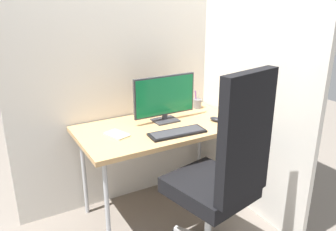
# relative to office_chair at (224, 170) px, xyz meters

# --- Properties ---
(ground_plane) EXTENTS (8.00, 8.00, 0.00)m
(ground_plane) POSITION_rel_office_chair_xyz_m (-0.08, 0.68, -0.67)
(ground_plane) COLOR slate
(wall_back) EXTENTS (2.13, 0.04, 2.80)m
(wall_back) POSITION_rel_office_chair_xyz_m (-0.08, 1.05, 0.73)
(wall_back) COLOR silver
(wall_back) RESTS_ON ground_plane
(wall_side_right) EXTENTS (0.04, 1.54, 2.80)m
(wall_side_right) POSITION_rel_office_chair_xyz_m (0.59, 0.56, 0.73)
(wall_side_right) COLOR silver
(wall_side_right) RESTS_ON ground_plane
(desk) EXTENTS (1.27, 0.68, 0.75)m
(desk) POSITION_rel_office_chair_xyz_m (-0.08, 0.68, 0.03)
(desk) COLOR tan
(desk) RESTS_ON ground_plane
(office_chair) EXTENTS (0.56, 0.62, 1.32)m
(office_chair) POSITION_rel_office_chair_xyz_m (0.00, 0.00, 0.00)
(office_chair) COLOR black
(office_chair) RESTS_ON ground_plane
(monitor) EXTENTS (0.52, 0.15, 0.37)m
(monitor) POSITION_rel_office_chair_xyz_m (0.01, 0.77, 0.27)
(monitor) COLOR #333338
(monitor) RESTS_ON desk
(keyboard) EXTENTS (0.43, 0.17, 0.02)m
(keyboard) POSITION_rel_office_chair_xyz_m (-0.05, 0.48, 0.09)
(keyboard) COLOR black
(keyboard) RESTS_ON desk
(mouse) EXTENTS (0.08, 0.11, 0.03)m
(mouse) POSITION_rel_office_chair_xyz_m (0.35, 0.56, 0.10)
(mouse) COLOR black
(mouse) RESTS_ON desk
(pen_holder) EXTENTS (0.07, 0.07, 0.17)m
(pen_holder) POSITION_rel_office_chair_xyz_m (0.41, 0.91, 0.12)
(pen_holder) COLOR slate
(pen_holder) RESTS_ON desk
(notebook) EXTENTS (0.16, 0.20, 0.01)m
(notebook) POSITION_rel_office_chair_xyz_m (-0.44, 0.67, 0.09)
(notebook) COLOR beige
(notebook) RESTS_ON desk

